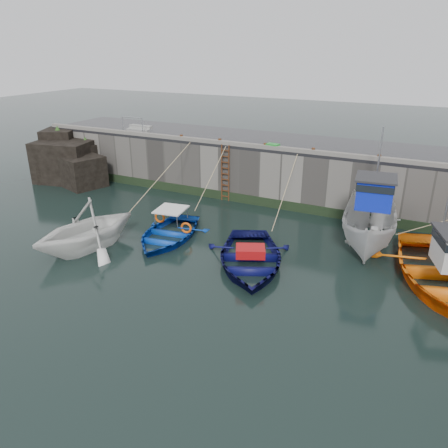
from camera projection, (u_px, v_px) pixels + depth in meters
The scene contains 22 objects.
ground at pixel (154, 288), 15.96m from camera, with size 120.00×120.00×0.00m, color black.
quay_back at pixel (275, 168), 25.74m from camera, with size 30.00×5.00×3.00m, color slate.
road_back at pixel (276, 142), 25.14m from camera, with size 30.00×5.00×0.16m, color black.
kerb_back at pixel (261, 146), 23.12m from camera, with size 30.00×0.30×0.20m, color slate.
algae_back at pixel (258, 201), 24.11m from camera, with size 30.00×0.08×0.50m, color black.
rock_outcrop at pixel (69, 161), 28.35m from camera, with size 5.85×4.24×3.41m.
ladder at pixel (225, 173), 24.39m from camera, with size 0.51×0.08×3.20m.
boat_near_white at pixel (88, 248), 19.12m from camera, with size 4.14×4.79×2.52m, color white.
boat_near_white_rope at pixel (159, 209), 23.65m from camera, with size 0.04×6.50×3.10m, color tan, non-canonical shape.
boat_near_blue at pixel (168, 238), 20.09m from camera, with size 3.31×4.64×0.96m, color #0B3CAF.
boat_near_blue_rope at pixel (211, 209), 23.61m from camera, with size 0.04×4.37×3.10m, color tan, non-canonical shape.
boat_near_navy at pixel (249, 264), 17.69m from camera, with size 3.82×5.34×1.11m, color #0B0C45.
boat_near_navy_rope at pixel (287, 225), 21.51m from camera, with size 0.04×4.96×3.10m, color tan, non-canonical shape.
boat_far_white at pixel (370, 224), 19.02m from camera, with size 3.01×6.36×5.37m.
boat_far_orange at pixel (447, 274), 16.00m from camera, with size 6.96×8.24×4.46m.
fish_crate at pixel (273, 146), 23.01m from camera, with size 0.66×0.42×0.27m, color #1A8F28.
railing at pixel (139, 128), 27.60m from camera, with size 1.60×1.05×1.00m.
bollard_a at pixel (181, 137), 25.25m from camera, with size 0.18×0.18×0.28m, color #3F1E0F.
bollard_b at pixel (220, 141), 24.22m from camera, with size 0.18×0.18×0.28m, color #3F1E0F.
bollard_c at pixel (265, 146), 23.11m from camera, with size 0.18×0.18×0.28m, color #3F1E0F.
bollard_d at pixel (313, 151), 22.04m from camera, with size 0.18×0.18×0.28m, color #3F1E0F.
bollard_e at pixel (379, 157), 20.72m from camera, with size 0.18×0.18×0.28m, color #3F1E0F.
Camera 1 is at (8.48, -11.27, 8.25)m, focal length 35.00 mm.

